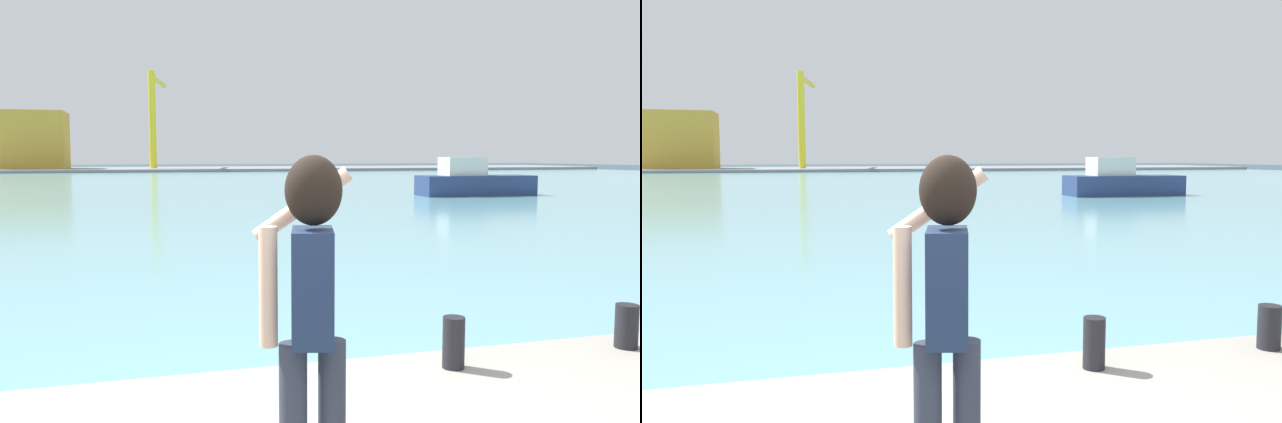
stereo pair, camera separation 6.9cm
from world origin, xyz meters
TOP-DOWN VIEW (x-y plane):
  - ground_plane at (0.00, 50.00)m, footprint 220.00×220.00m
  - harbor_water at (0.00, 52.00)m, footprint 140.00×100.00m
  - far_shore_dock at (0.00, 92.00)m, footprint 140.00×20.00m
  - person_photographer at (-0.14, -0.02)m, footprint 0.54×0.57m
  - harbor_bollard at (1.48, 1.56)m, footprint 0.18×0.18m
  - harbor_bollard_2 at (3.25, 1.62)m, footprint 0.20×0.20m
  - boat_moored at (16.91, 28.40)m, footprint 6.62×2.49m
  - warehouse_left at (-16.94, 92.48)m, footprint 10.57×8.05m
  - port_crane at (0.51, 91.57)m, footprint 2.93×12.43m

SIDE VIEW (x-z plane):
  - ground_plane at x=0.00m, z-range 0.00..0.00m
  - harbor_water at x=0.00m, z-range 0.00..0.02m
  - far_shore_dock at x=0.00m, z-range 0.00..0.42m
  - harbor_bollard_2 at x=3.25m, z-range 0.54..0.94m
  - harbor_bollard at x=1.48m, z-range 0.54..0.97m
  - boat_moored at x=16.91m, z-range -0.29..1.87m
  - person_photographer at x=-0.14m, z-range 0.74..2.48m
  - warehouse_left at x=-16.94m, z-range 0.42..8.42m
  - port_crane at x=0.51m, z-range 2.25..16.16m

